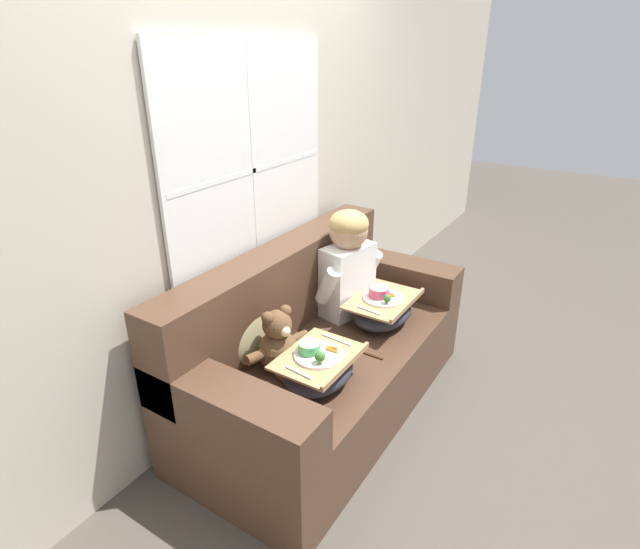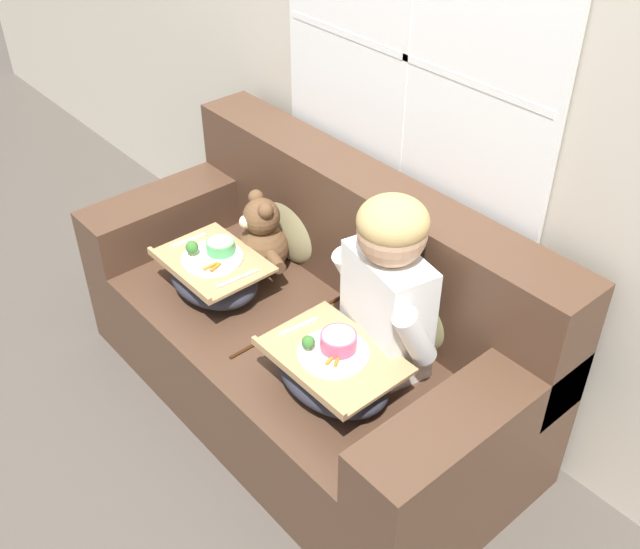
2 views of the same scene
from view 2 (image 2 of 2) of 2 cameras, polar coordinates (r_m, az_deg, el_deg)
The scene contains 9 objects.
ground_plane at distance 3.01m, azimuth -1.30°, elevation -9.50°, with size 14.00×14.00×0.00m, color #4C443D.
wall_back_with_window at distance 2.58m, azimuth 7.40°, elevation 16.69°, with size 8.00×0.08×2.60m.
couch at distance 2.81m, azimuth -0.37°, elevation -4.29°, with size 1.78×0.85×0.89m.
throw_pillow_behind_child at distance 2.56m, azimuth 7.54°, elevation -1.85°, with size 0.37×0.18×0.38m.
throw_pillow_behind_teddy at distance 2.95m, azimuth -2.01°, elevation 4.35°, with size 0.36×0.17×0.38m.
child_figure at distance 2.36m, azimuth 5.27°, elevation -0.18°, with size 0.47×0.26×0.63m.
teddy_bear at distance 2.89m, azimuth -4.48°, elevation 2.67°, with size 0.35×0.26×0.33m.
lap_tray_child at distance 2.40m, azimuth 0.99°, elevation -7.30°, with size 0.44×0.31×0.22m.
lap_tray_teddy at distance 2.82m, azimuth -8.10°, elevation 0.01°, with size 0.41×0.31×0.22m.
Camera 2 is at (1.61, -1.30, 2.18)m, focal length 42.00 mm.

